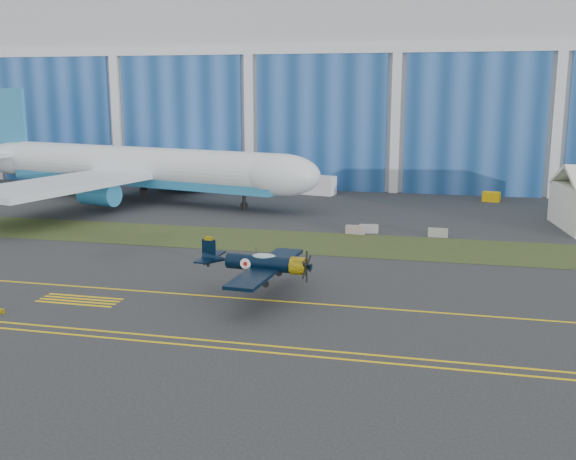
% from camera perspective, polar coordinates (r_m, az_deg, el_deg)
% --- Properties ---
extents(ground, '(260.00, 260.00, 0.00)m').
position_cam_1_polar(ground, '(52.72, 4.66, -4.70)').
color(ground, '#303234').
rests_on(ground, ground).
extents(grass_median, '(260.00, 10.00, 0.02)m').
position_cam_1_polar(grass_median, '(66.14, 6.49, -1.30)').
color(grass_median, '#475128').
rests_on(grass_median, ground).
extents(hangar, '(220.00, 45.70, 30.00)m').
position_cam_1_polar(hangar, '(122.01, 9.99, 11.68)').
color(hangar, silver).
rests_on(hangar, ground).
extents(taxiway_centreline, '(200.00, 0.20, 0.02)m').
position_cam_1_polar(taxiway_centreline, '(48.00, 3.76, -6.35)').
color(taxiway_centreline, yellow).
rests_on(taxiway_centreline, ground).
extents(edge_line_near, '(80.00, 0.20, 0.02)m').
position_cam_1_polar(edge_line_near, '(39.23, 1.41, -10.59)').
color(edge_line_near, yellow).
rests_on(edge_line_near, ground).
extents(edge_line_far, '(80.00, 0.20, 0.02)m').
position_cam_1_polar(edge_line_far, '(40.14, 1.71, -10.06)').
color(edge_line_far, yellow).
rests_on(edge_line_far, ground).
extents(hold_short_ladder, '(6.00, 2.40, 0.02)m').
position_cam_1_polar(hold_short_ladder, '(51.23, -17.24, -5.69)').
color(hold_short_ladder, yellow).
rests_on(hold_short_ladder, ground).
extents(warbird, '(10.29, 12.10, 3.39)m').
position_cam_1_polar(warbird, '(49.00, -2.41, -2.79)').
color(warbird, black).
rests_on(warbird, ground).
extents(jetliner, '(69.88, 63.21, 20.79)m').
position_cam_1_polar(jetliner, '(93.66, -12.65, 8.77)').
color(jetliner, silver).
rests_on(jetliner, ground).
extents(shipping_container, '(6.53, 3.60, 2.67)m').
position_cam_1_polar(shipping_container, '(97.84, 2.20, 3.83)').
color(shipping_container, white).
rests_on(shipping_container, ground).
extents(tug, '(2.51, 1.90, 1.31)m').
position_cam_1_polar(tug, '(95.47, 16.83, 2.72)').
color(tug, yellow).
rests_on(tug, ground).
extents(barrier_a, '(2.06, 0.85, 0.90)m').
position_cam_1_polar(barrier_a, '(71.18, 5.72, 0.02)').
color(barrier_a, gray).
rests_on(barrier_a, ground).
extents(barrier_b, '(2.06, 0.87, 0.90)m').
position_cam_1_polar(barrier_b, '(71.88, 6.85, 0.11)').
color(barrier_b, gray).
rests_on(barrier_b, ground).
extents(barrier_c, '(2.02, 0.67, 0.90)m').
position_cam_1_polar(barrier_c, '(71.10, 12.58, -0.23)').
color(barrier_c, gray).
rests_on(barrier_c, ground).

